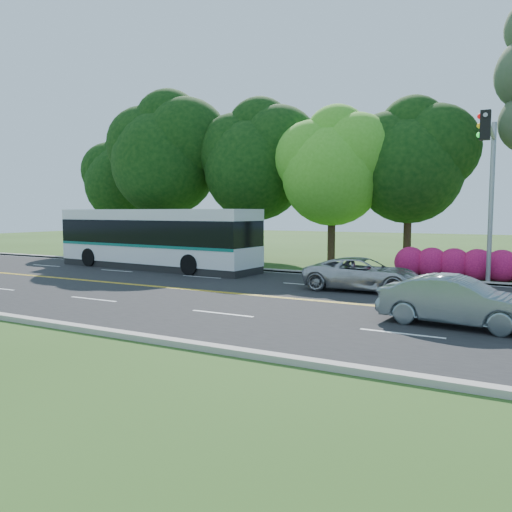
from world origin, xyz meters
The scene contains 12 objects.
ground centered at (0.00, 0.00, 0.00)m, with size 120.00×120.00×0.00m, color #2B4A18.
road centered at (0.00, 0.00, 0.01)m, with size 60.00×14.00×0.02m, color black.
curb_north centered at (0.00, 7.15, 0.07)m, with size 60.00×0.30×0.15m, color #ACA59C.
curb_south centered at (0.00, -7.15, 0.07)m, with size 60.00×0.30×0.15m, color #ACA59C.
grass_verge centered at (0.00, 9.00, 0.05)m, with size 60.00×4.00×0.10m, color #2B4A18.
lane_markings centered at (-0.09, 0.00, 0.02)m, with size 57.60×13.82×0.00m.
tree_row centered at (-5.15, 12.13, 6.73)m, with size 44.70×9.10×13.84m.
bougainvillea_hedge centered at (7.18, 8.15, 0.72)m, with size 9.50×2.25×1.50m.
traffic_signal centered at (6.49, 5.40, 4.67)m, with size 0.42×6.10×7.00m.
transit_bus centered at (-10.36, 5.37, 1.65)m, with size 12.80×3.75×3.30m.
sedan centered at (6.17, -1.90, 0.71)m, with size 1.47×4.21×1.39m, color slate.
suv centered at (2.13, 3.09, 0.68)m, with size 2.20×4.77×1.33m, color #B7B8BB.
Camera 1 is at (7.60, -16.60, 3.20)m, focal length 35.00 mm.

